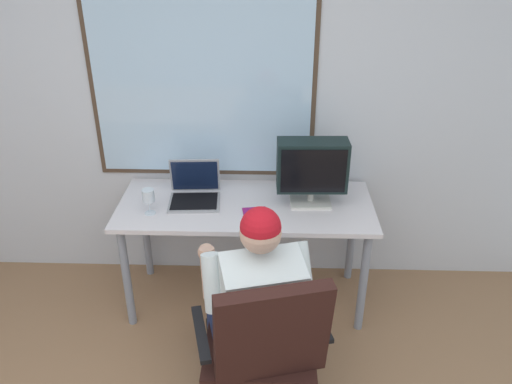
{
  "coord_description": "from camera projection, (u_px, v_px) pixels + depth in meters",
  "views": [
    {
      "loc": [
        0.32,
        -0.82,
        2.29
      ],
      "look_at": [
        0.25,
        1.52,
        1.05
      ],
      "focal_mm": 36.15,
      "sensor_mm": 36.0,
      "label": 1
    }
  ],
  "objects": [
    {
      "name": "wall_rear",
      "position": [
        220.0,
        85.0,
        3.23
      ],
      "size": [
        4.7,
        0.08,
        2.74
      ],
      "color": "silver",
      "rests_on": "ground"
    },
    {
      "name": "desk",
      "position": [
        246.0,
        216.0,
        3.22
      ],
      "size": [
        1.57,
        0.66,
        0.74
      ],
      "color": "gray",
      "rests_on": "ground"
    },
    {
      "name": "office_chair",
      "position": [
        265.0,
        343.0,
        2.41
      ],
      "size": [
        0.7,
        0.63,
        0.96
      ],
      "color": "black",
      "rests_on": "ground"
    },
    {
      "name": "person_seated",
      "position": [
        255.0,
        294.0,
        2.61
      ],
      "size": [
        0.62,
        0.84,
        1.18
      ],
      "color": "navy",
      "rests_on": "ground"
    },
    {
      "name": "crt_monitor",
      "position": [
        312.0,
        167.0,
        3.08
      ],
      "size": [
        0.43,
        0.21,
        0.41
      ],
      "color": "beige",
      "rests_on": "desk"
    },
    {
      "name": "laptop",
      "position": [
        195.0,
        190.0,
        3.2
      ],
      "size": [
        0.33,
        0.3,
        0.24
      ],
      "color": "#98989C",
      "rests_on": "desk"
    },
    {
      "name": "wine_glass",
      "position": [
        148.0,
        197.0,
        3.02
      ],
      "size": [
        0.07,
        0.07,
        0.16
      ],
      "color": "silver",
      "rests_on": "desk"
    },
    {
      "name": "cd_case",
      "position": [
        255.0,
        213.0,
        3.07
      ],
      "size": [
        0.16,
        0.15,
        0.01
      ],
      "color": "#8B1566",
      "rests_on": "desk"
    }
  ]
}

